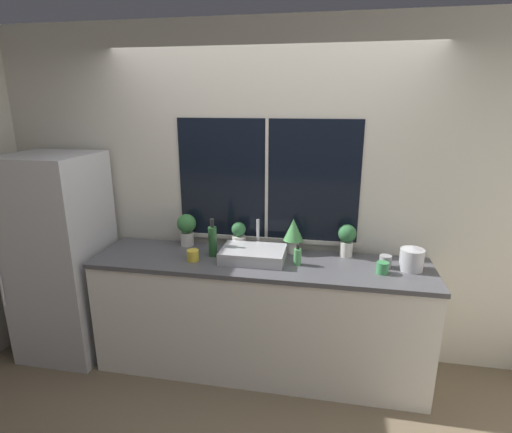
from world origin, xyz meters
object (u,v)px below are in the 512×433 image
at_px(mug_green, 382,268).
at_px(soap_bottle, 298,256).
at_px(refrigerator, 62,257).
at_px(mug_grey, 385,261).
at_px(potted_plant_center_right, 293,232).
at_px(potted_plant_center_left, 239,236).
at_px(bottle_tall, 213,241).
at_px(kettle, 412,259).
at_px(sink, 253,254).
at_px(potted_plant_far_right, 347,238).
at_px(mug_yellow, 193,255).
at_px(potted_plant_far_left, 187,227).

bearing_deg(mug_green, soap_bottle, 175.61).
distance_m(refrigerator, mug_grey, 2.59).
relative_size(refrigerator, potted_plant_center_right, 6.09).
relative_size(potted_plant_center_left, bottle_tall, 0.75).
bearing_deg(mug_grey, kettle, -4.00).
bearing_deg(mug_green, sink, 175.27).
height_order(refrigerator, potted_plant_far_right, refrigerator).
height_order(potted_plant_center_left, bottle_tall, bottle_tall).
bearing_deg(mug_green, mug_yellow, -178.93).
relative_size(sink, potted_plant_center_right, 1.71).
height_order(bottle_tall, mug_grey, bottle_tall).
relative_size(potted_plant_center_right, soap_bottle, 1.79).
relative_size(potted_plant_far_left, mug_yellow, 3.02).
distance_m(refrigerator, bottle_tall, 1.31).
distance_m(potted_plant_far_right, kettle, 0.49).
distance_m(sink, potted_plant_center_left, 0.27).
xyz_separation_m(mug_green, kettle, (0.21, 0.10, 0.04)).
relative_size(refrigerator, potted_plant_far_left, 6.32).
bearing_deg(bottle_tall, potted_plant_far_right, 10.60).
bearing_deg(kettle, bottle_tall, -179.73).
bearing_deg(bottle_tall, refrigerator, -177.14).
bearing_deg(mug_yellow, bottle_tall, 44.80).
bearing_deg(mug_yellow, refrigerator, 177.24).
bearing_deg(mug_green, potted_plant_far_left, 169.50).
bearing_deg(mug_grey, mug_green, -105.67).
xyz_separation_m(potted_plant_center_right, soap_bottle, (0.06, -0.24, -0.10)).
height_order(soap_bottle, bottle_tall, bottle_tall).
bearing_deg(mug_yellow, potted_plant_far_right, 15.26).
height_order(sink, potted_plant_center_right, potted_plant_center_right).
relative_size(potted_plant_center_right, mug_grey, 3.09).
bearing_deg(potted_plant_far_right, kettle, -22.23).
height_order(potted_plant_center_right, mug_yellow, potted_plant_center_right).
distance_m(potted_plant_center_left, mug_green, 1.14).
bearing_deg(potted_plant_center_right, potted_plant_far_right, 0.00).
height_order(sink, potted_plant_center_left, sink).
height_order(mug_yellow, mug_grey, mug_grey).
xyz_separation_m(potted_plant_center_right, mug_green, (0.66, -0.29, -0.13)).
bearing_deg(potted_plant_far_left, soap_bottle, -14.28).
height_order(potted_plant_center_right, bottle_tall, bottle_tall).
bearing_deg(refrigerator, potted_plant_center_right, 7.68).
distance_m(potted_plant_center_right, mug_green, 0.73).
bearing_deg(potted_plant_center_left, sink, -52.19).
relative_size(soap_bottle, kettle, 0.90).
distance_m(refrigerator, potted_plant_center_left, 1.49).
height_order(potted_plant_far_right, kettle, potted_plant_far_right).
distance_m(potted_plant_center_right, kettle, 0.89).
height_order(refrigerator, potted_plant_far_left, refrigerator).
height_order(potted_plant_far_left, mug_yellow, potted_plant_far_left).
bearing_deg(kettle, potted_plant_far_left, 174.00).
distance_m(potted_plant_far_left, soap_bottle, 0.98).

